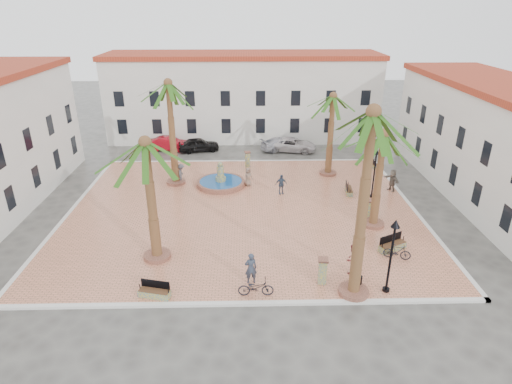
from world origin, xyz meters
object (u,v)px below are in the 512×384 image
fountain (221,182)px  pedestrian_fountain_a (248,177)px  bench_e (349,190)px  bollard_n (248,159)px  palm_nw (169,94)px  palm_s (371,133)px  bench_ne (373,164)px  car_red (169,144)px  car_silver (282,144)px  bollard_e (369,209)px  car_black (199,145)px  palm_sw (147,157)px  pedestrian_north (181,173)px  bollard_se (323,271)px  palm_e (383,146)px  cyclist_b (352,259)px  pedestrian_fountain_b (281,184)px  bicycle_b (397,252)px  pedestrian_east (392,180)px  lamppost_e (375,165)px  lamppost_s (393,244)px  bicycle_a (256,287)px  cyclist_a (251,268)px  bench_se (392,246)px  bench_s (155,293)px  litter_bin (359,281)px  car_white (292,145)px  palm_ne (333,105)px

fountain → pedestrian_fountain_a: fountain is taller
bench_e → bollard_n: (-8.28, 6.43, 0.53)m
palm_nw → palm_s: palm_s is taller
bench_ne → bollard_n: 11.98m
car_red → car_silver: size_ratio=0.96×
bench_ne → bollard_e: (-3.22, -10.69, 0.50)m
car_black → bench_e: bearing=-143.9°
palm_sw → pedestrian_north: bearing=90.5°
bench_e → bollard_se: size_ratio=1.08×
palm_e → cyclist_b: size_ratio=3.80×
bench_ne → bollard_e: 11.17m
bench_ne → pedestrian_north: bearing=94.7°
fountain → palm_nw: 8.37m
palm_nw → pedestrian_fountain_b: palm_nw is taller
bench_ne → cyclist_b: (-6.07, -17.50, 0.68)m
pedestrian_north → bicycle_b: bearing=-131.9°
bicycle_b → pedestrian_east: size_ratio=0.88×
palm_sw → lamppost_e: size_ratio=1.92×
lamppost_s → cyclist_b: bearing=130.6°
palm_s → bollard_e: (3.15, 8.74, -8.19)m
palm_s → bicycle_a: palm_s is taller
palm_nw → bench_e: 16.49m
lamppost_e → cyclist_a: (-9.89, -11.33, -1.79)m
bench_e → car_black: 17.79m
palm_sw → bench_se: 15.99m
palm_e → bench_s: size_ratio=3.93×
palm_sw → bench_se: (14.72, 0.53, -6.22)m
pedestrian_fountain_b → car_silver: (1.01, 11.92, -0.31)m
bollard_e → car_silver: 17.19m
bicycle_a → pedestrian_east: size_ratio=1.03×
bench_e → litter_bin: bearing=176.8°
bollard_e → pedestrian_fountain_a: (-8.72, 6.28, 0.06)m
bench_s → pedestrian_fountain_b: (7.75, 13.29, 0.57)m
palm_nw → car_red: bearing=102.4°
car_white → bollard_e: bearing=-154.5°
pedestrian_east → car_red: bearing=-144.3°
bench_s → fountain: bearing=93.2°
bench_e → pedestrian_fountain_a: size_ratio=1.06×
palm_sw → pedestrian_fountain_a: 13.79m
palm_ne → car_black: bearing=149.7°
fountain → pedestrian_north: 3.54m
lamppost_s → pedestrian_fountain_b: 14.07m
car_white → litter_bin: bearing=-165.6°
bench_ne → cyclist_a: cyclist_a is taller
fountain → lamppost_s: bearing=-56.9°
palm_s → pedestrian_fountain_b: 15.80m
cyclist_a → cyclist_b: bearing=177.7°
palm_s → lamppost_e: 14.56m
bench_s → car_silver: bearing=84.2°
cyclist_b → car_white: bearing=-124.6°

